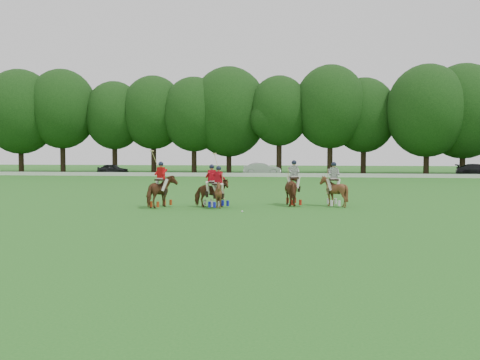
# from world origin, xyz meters

# --- Properties ---
(ground) EXTENTS (180.00, 180.00, 0.00)m
(ground) POSITION_xyz_m (0.00, 0.00, 0.00)
(ground) COLOR #24691E
(ground) RESTS_ON ground
(tree_line) EXTENTS (117.98, 14.32, 14.75)m
(tree_line) POSITION_xyz_m (0.26, 48.05, 8.23)
(tree_line) COLOR black
(tree_line) RESTS_ON ground
(boundary_rail) EXTENTS (120.00, 0.10, 0.44)m
(boundary_rail) POSITION_xyz_m (0.00, 38.00, 0.22)
(boundary_rail) COLOR white
(boundary_rail) RESTS_ON ground
(car_left) EXTENTS (3.91, 1.65, 1.32)m
(car_left) POSITION_xyz_m (-20.88, 42.50, 0.66)
(car_left) COLOR black
(car_left) RESTS_ON ground
(car_mid) EXTENTS (4.82, 2.22, 1.53)m
(car_mid) POSITION_xyz_m (-1.79, 42.50, 0.76)
(car_mid) COLOR #AFAFB5
(car_mid) RESTS_ON ground
(car_right) EXTENTS (5.23, 2.71, 1.45)m
(car_right) POSITION_xyz_m (23.54, 42.50, 0.72)
(car_right) COLOR black
(car_right) RESTS_ON ground
(polo_red_a) EXTENTS (1.42, 2.11, 2.88)m
(polo_red_a) POSITION_xyz_m (-3.41, 3.57, 0.85)
(polo_red_a) COLOR #542616
(polo_red_a) RESTS_ON ground
(polo_red_b) EXTENTS (1.90, 1.84, 2.74)m
(polo_red_b) POSITION_xyz_m (-0.86, 4.00, 0.77)
(polo_red_b) COLOR #542616
(polo_red_b) RESTS_ON ground
(polo_red_c) EXTENTS (1.62, 1.67, 2.13)m
(polo_red_c) POSITION_xyz_m (-0.44, 3.60, 0.75)
(polo_red_c) COLOR #542616
(polo_red_c) RESTS_ON ground
(polo_stripe_a) EXTENTS (1.40, 2.18, 2.39)m
(polo_stripe_a) POSITION_xyz_m (3.28, 5.48, 0.87)
(polo_stripe_a) COLOR #542616
(polo_stripe_a) RESTS_ON ground
(polo_stripe_b) EXTENTS (1.45, 1.59, 2.31)m
(polo_stripe_b) POSITION_xyz_m (5.34, 5.29, 0.83)
(polo_stripe_b) COLOR #542616
(polo_stripe_b) RESTS_ON ground
(polo_ball) EXTENTS (0.09, 0.09, 0.09)m
(polo_ball) POSITION_xyz_m (0.98, 1.87, 0.04)
(polo_ball) COLOR white
(polo_ball) RESTS_ON ground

